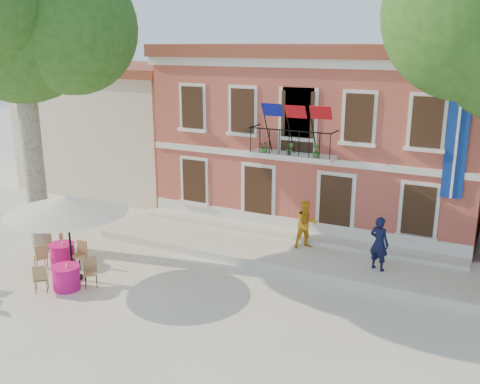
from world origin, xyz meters
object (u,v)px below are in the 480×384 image
cafe_table_0 (62,253)px  cafe_table_1 (66,277)px  pedestrian_orange (306,224)px  plane_tree_west (19,22)px  pedestrian_navy (379,243)px  patio_umbrella (67,205)px

cafe_table_0 → cafe_table_1: 2.09m
pedestrian_orange → cafe_table_1: pedestrian_orange is taller
cafe_table_0 → plane_tree_west: bearing=156.3°
plane_tree_west → pedestrian_orange: plane_tree_west is taller
pedestrian_navy → cafe_table_1: 10.14m
cafe_table_1 → pedestrian_orange: bearing=46.5°
plane_tree_west → patio_umbrella: size_ratio=2.89×
patio_umbrella → pedestrian_navy: (8.95, 4.69, -1.37)m
patio_umbrella → cafe_table_1: patio_umbrella is taller
pedestrian_navy → cafe_table_0: bearing=39.4°
pedestrian_navy → cafe_table_0: size_ratio=0.98×
plane_tree_west → cafe_table_0: (1.87, -0.82, -7.81)m
pedestrian_navy → cafe_table_0: 10.91m
patio_umbrella → pedestrian_navy: size_ratio=2.11×
plane_tree_west → cafe_table_1: (3.43, -2.23, -7.82)m
patio_umbrella → cafe_table_0: patio_umbrella is taller
pedestrian_navy → pedestrian_orange: bearing=2.9°
pedestrian_orange → cafe_table_0: (-7.33, -4.70, -0.76)m
plane_tree_west → cafe_table_0: bearing=-23.7°
cafe_table_0 → pedestrian_navy: bearing=21.1°
plane_tree_west → pedestrian_orange: 12.23m
pedestrian_navy → pedestrian_orange: pedestrian_navy is taller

